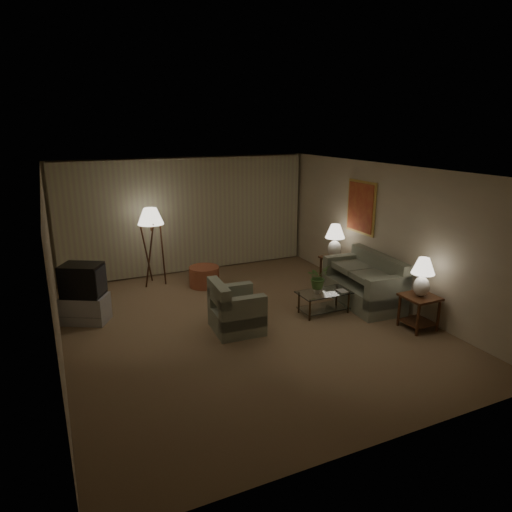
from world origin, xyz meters
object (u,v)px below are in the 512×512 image
Objects in this scene: armchair at (237,311)px; floor_lamp at (152,245)px; ottoman at (204,276)px; side_table_far at (334,265)px; coffee_table at (324,299)px; sofa at (363,285)px; side_table_near at (419,306)px; vase at (317,290)px; table_lamp_far at (335,238)px; crt_tv at (82,280)px; table_lamp_near at (423,274)px; tv_cabinet at (86,309)px.

floor_lamp reaches higher than armchair.
armchair is at bearing -94.85° from ottoman.
side_table_far is 1.76m from coffee_table.
sofa is at bearing -84.52° from armchair.
armchair reaches higher than side_table_near.
table_lamp_far is at bearing 46.82° from vase.
vase is (-1.12, -0.10, 0.10)m from sofa.
coffee_table is (-1.12, -1.35, -0.76)m from table_lamp_far.
ottoman is at bearing -30.70° from floor_lamp.
armchair is 6.50× the size of vase.
coffee_table is 4.36m from crt_tv.
side_table_far is 5.21m from crt_tv.
sofa is 2.86× the size of ottoman.
crt_tv is 5.76× the size of vase.
table_lamp_near is 0.82× the size of crt_tv.
floor_lamp reaches higher than side_table_near.
vase is (-1.27, -1.35, 0.08)m from side_table_far.
table_lamp_near reaches higher than side_table_far.
tv_cabinet is at bearing -136.29° from floor_lamp.
tv_cabinet is at bearing 152.69° from table_lamp_near.
side_table_near is 5.86m from crt_tv.
sofa is 0.98m from coffee_table.
floor_lamp reaches higher than vase.
crt_tv reaches higher than ottoman.
sofa reaches higher than vase.
side_table_near and side_table_far have the same top height.
side_table_far is (2.88, 1.36, 0.05)m from armchair.
table_lamp_far is 0.75× the size of coffee_table.
floor_lamp is (1.56, 1.49, 0.10)m from crt_tv.
side_table_near is 5.85m from tv_cabinet.
tv_cabinet is (-5.20, 2.68, -0.75)m from table_lamp_near.
side_table_near is at bearing -90.00° from table_lamp_far.
floor_lamp is (1.56, 1.49, 0.64)m from tv_cabinet.
armchair is 2.37m from ottoman.
floor_lamp is (-2.53, 2.92, 0.62)m from coffee_table.
sofa is at bearing -38.96° from floor_lamp.
armchair is at bearing -2.82° from crt_tv.
side_table_near is 2.60m from side_table_far.
side_table_near is 4.49m from ottoman.
armchair is 3.08m from floor_lamp.
table_lamp_near is 5.90m from tv_cabinet.
table_lamp_far reaches higher than table_lamp_near.
ottoman is (2.52, 0.92, -0.57)m from crt_tv.
vase is at bearing 135.38° from table_lamp_near.
floor_lamp reaches higher than coffee_table.
ottoman is at bearing 126.63° from side_table_near.
sofa is 2.02× the size of armchair.
table_lamp_far is (2.88, 1.36, 0.68)m from armchair.
armchair is at bearing -179.71° from vase.
crt_tv reaches higher than armchair.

